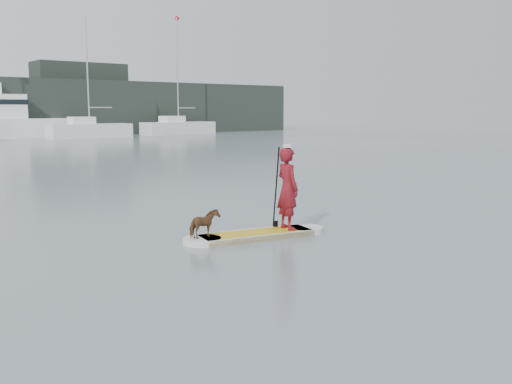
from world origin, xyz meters
TOP-DOWN VIEW (x-y plane):
  - ground at (0.00, 0.00)m, footprint 140.00×140.00m
  - paddleboard at (0.86, -0.51)m, footprint 3.25×1.29m
  - paddler at (1.62, -0.66)m, footprint 0.53×0.72m
  - white_cap at (1.62, -0.66)m, footprint 0.22×0.22m
  - dog at (-0.32, -0.27)m, footprint 0.73×0.43m
  - paddle at (1.56, -0.34)m, footprint 0.10×0.30m
  - sailboat_e at (15.09, 44.56)m, footprint 8.01×2.64m
  - sailboat_f at (26.56, 47.01)m, footprint 8.98×3.43m
  - shore_building_east at (18.00, 54.00)m, footprint 10.00×4.00m

SIDE VIEW (x-z plane):
  - ground at x=0.00m, z-range 0.00..0.00m
  - paddleboard at x=0.86m, z-range 0.00..0.12m
  - dog at x=-0.32m, z-range 0.12..0.70m
  - paddle at x=1.56m, z-range -0.20..1.80m
  - sailboat_e at x=15.09m, z-range -4.97..6.63m
  - sailboat_f at x=26.56m, z-range -5.68..7.46m
  - paddler at x=1.62m, z-range 0.12..1.93m
  - white_cap at x=1.62m, z-range 1.93..2.00m
  - shore_building_east at x=18.00m, z-range 0.00..8.00m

